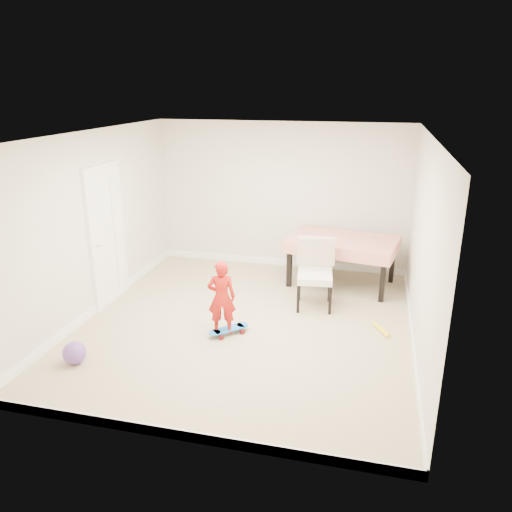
% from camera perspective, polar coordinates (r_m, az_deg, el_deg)
% --- Properties ---
extents(ground, '(5.00, 5.00, 0.00)m').
position_cam_1_polar(ground, '(7.07, -1.18, -7.75)').
color(ground, tan).
rests_on(ground, ground).
extents(ceiling, '(4.50, 5.00, 0.04)m').
position_cam_1_polar(ceiling, '(6.35, -1.34, 13.54)').
color(ceiling, white).
rests_on(ceiling, wall_back).
extents(wall_back, '(4.50, 0.04, 2.60)m').
position_cam_1_polar(wall_back, '(8.94, 2.86, 6.81)').
color(wall_back, beige).
rests_on(wall_back, ground).
extents(wall_front, '(4.50, 0.04, 2.60)m').
position_cam_1_polar(wall_front, '(4.40, -9.65, -6.64)').
color(wall_front, beige).
rests_on(wall_front, ground).
extents(wall_left, '(0.04, 5.00, 2.60)m').
position_cam_1_polar(wall_left, '(7.47, -18.07, 3.44)').
color(wall_left, beige).
rests_on(wall_left, ground).
extents(wall_right, '(0.04, 5.00, 2.60)m').
position_cam_1_polar(wall_right, '(6.41, 18.38, 0.92)').
color(wall_right, beige).
rests_on(wall_right, ground).
extents(door, '(0.11, 0.94, 2.11)m').
position_cam_1_polar(door, '(7.78, -16.69, 2.07)').
color(door, white).
rests_on(door, ground).
extents(baseboard_back, '(4.50, 0.02, 0.12)m').
position_cam_1_polar(baseboard_back, '(9.29, 2.75, -0.68)').
color(baseboard_back, white).
rests_on(baseboard_back, ground).
extents(baseboard_front, '(4.50, 0.02, 0.12)m').
position_cam_1_polar(baseboard_front, '(5.05, -8.88, -19.49)').
color(baseboard_front, white).
rests_on(baseboard_front, ground).
extents(baseboard_left, '(0.02, 5.00, 0.12)m').
position_cam_1_polar(baseboard_left, '(7.87, -17.22, -5.28)').
color(baseboard_left, white).
rests_on(baseboard_left, ground).
extents(baseboard_right, '(0.02, 5.00, 0.12)m').
position_cam_1_polar(baseboard_right, '(6.88, 17.39, -8.94)').
color(baseboard_right, white).
rests_on(baseboard_right, ground).
extents(dining_table, '(1.88, 1.36, 0.81)m').
position_cam_1_polar(dining_table, '(8.39, 9.76, -0.62)').
color(dining_table, '#B7090A').
rests_on(dining_table, ground).
extents(dining_chair, '(0.64, 0.71, 1.04)m').
position_cam_1_polar(dining_chair, '(7.44, 6.75, -2.14)').
color(dining_chair, beige).
rests_on(dining_chair, ground).
extents(skateboard, '(0.57, 0.56, 0.09)m').
position_cam_1_polar(skateboard, '(6.79, -3.13, -8.57)').
color(skateboard, blue).
rests_on(skateboard, ground).
extents(child, '(0.42, 0.34, 1.01)m').
position_cam_1_polar(child, '(6.58, -3.95, -5.03)').
color(child, red).
rests_on(child, ground).
extents(balloon, '(0.28, 0.28, 0.28)m').
position_cam_1_polar(balloon, '(6.46, -20.04, -10.36)').
color(balloon, '#6B43A2').
rests_on(balloon, ground).
extents(foam_toy, '(0.24, 0.38, 0.06)m').
position_cam_1_polar(foam_toy, '(7.07, 14.10, -8.13)').
color(foam_toy, yellow).
rests_on(foam_toy, ground).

